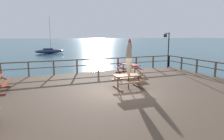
% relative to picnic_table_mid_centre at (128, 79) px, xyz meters
% --- Properties ---
extents(ground_plane, '(600.00, 600.00, 0.00)m').
position_rel_picnic_table_mid_centre_xyz_m(ground_plane, '(-0.78, -0.40, -1.35)').
color(ground_plane, '#2D5B6B').
extents(wooden_deck, '(16.17, 12.44, 0.80)m').
position_rel_picnic_table_mid_centre_xyz_m(wooden_deck, '(-0.78, -0.40, -0.95)').
color(wooden_deck, brown).
rests_on(wooden_deck, ground).
extents(railing_waterside_far, '(15.97, 0.10, 1.09)m').
position_rel_picnic_table_mid_centre_xyz_m(railing_waterside_far, '(-0.78, 5.67, 0.20)').
color(railing_waterside_far, brown).
rests_on(railing_waterside_far, wooden_deck).
extents(picnic_table_mid_centre, '(1.69, 1.47, 0.78)m').
position_rel_picnic_table_mid_centre_xyz_m(picnic_table_mid_centre, '(0.00, 0.00, 0.00)').
color(picnic_table_mid_centre, brown).
rests_on(picnic_table_mid_centre, wooden_deck).
extents(picnic_table_front_right, '(1.59, 2.17, 0.78)m').
position_rel_picnic_table_mid_centre_xyz_m(picnic_table_front_right, '(2.01, 3.92, 0.01)').
color(picnic_table_front_right, maroon).
rests_on(picnic_table_front_right, wooden_deck).
extents(patio_umbrella_short_mid, '(0.32, 0.32, 2.56)m').
position_rel_picnic_table_mid_centre_xyz_m(patio_umbrella_short_mid, '(-0.01, -0.04, 1.08)').
color(patio_umbrella_short_mid, '#4C3828').
rests_on(patio_umbrella_short_mid, wooden_deck).
extents(patio_umbrella_short_back, '(0.32, 0.32, 2.69)m').
position_rel_picnic_table_mid_centre_xyz_m(patio_umbrella_short_back, '(2.02, 3.85, 1.16)').
color(patio_umbrella_short_back, '#4C3828').
rests_on(patio_umbrella_short_back, wooden_deck).
extents(lamp_post_hooked, '(0.67, 0.31, 3.20)m').
position_rel_picnic_table_mid_centre_xyz_m(lamp_post_hooked, '(6.42, 5.06, 1.56)').
color(lamp_post_hooked, black).
rests_on(lamp_post_hooked, wooden_deck).
extents(sailboat_distant, '(6.19, 2.64, 7.72)m').
position_rel_picnic_table_mid_centre_xyz_m(sailboat_distant, '(-1.25, 34.82, -0.84)').
color(sailboat_distant, navy).
rests_on(sailboat_distant, ground).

